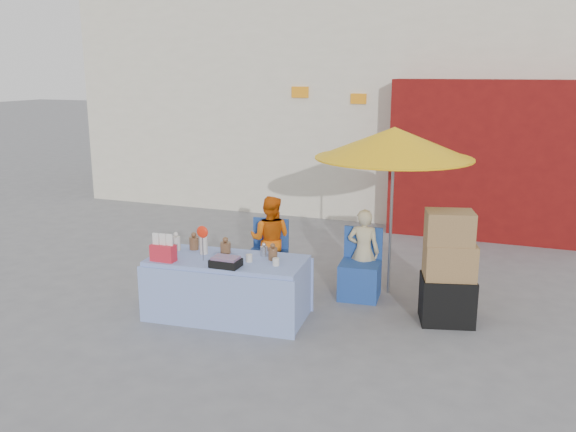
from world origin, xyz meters
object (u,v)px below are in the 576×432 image
at_px(chair_left, 267,266).
at_px(vendor_beige, 363,252).
at_px(box_stack, 448,272).
at_px(chair_right, 360,277).
at_px(vendor_orange, 270,240).
at_px(umbrella, 394,144).
at_px(market_table, 227,287).

relative_size(chair_left, vendor_beige, 0.78).
bearing_deg(box_stack, vendor_beige, 154.02).
distance_m(chair_right, box_stack, 1.21).
distance_m(vendor_orange, vendor_beige, 1.25).
bearing_deg(umbrella, box_stack, -40.77).
relative_size(umbrella, box_stack, 1.64).
bearing_deg(chair_right, umbrella, 38.02).
bearing_deg(vendor_orange, market_table, 84.19).
xyz_separation_m(vendor_beige, umbrella, (0.30, 0.15, 1.34)).
height_order(vendor_orange, box_stack, box_stack).
bearing_deg(chair_right, vendor_orange, 168.56).
xyz_separation_m(chair_left, chair_right, (1.25, 0.00, 0.00)).
height_order(market_table, vendor_beige, vendor_beige).
distance_m(vendor_orange, umbrella, 2.03).
xyz_separation_m(chair_left, vendor_beige, (1.25, 0.13, 0.29)).
bearing_deg(vendor_beige, vendor_orange, -5.30).
bearing_deg(chair_left, umbrella, 5.09).
height_order(chair_left, vendor_beige, vendor_beige).
distance_m(market_table, vendor_beige, 1.79).
xyz_separation_m(market_table, chair_right, (1.26, 1.12, -0.10)).
bearing_deg(market_table, vendor_beige, 39.85).
bearing_deg(vendor_orange, chair_left, 84.08).
bearing_deg(box_stack, chair_right, 160.02).
bearing_deg(market_table, chair_left, 84.46).
bearing_deg(vendor_beige, chair_right, 84.08).
bearing_deg(vendor_beige, market_table, 39.59).
xyz_separation_m(chair_right, umbrella, (0.30, 0.28, 1.64)).
bearing_deg(chair_right, vendor_beige, 84.08).
xyz_separation_m(market_table, box_stack, (2.35, 0.73, 0.23)).
distance_m(market_table, umbrella, 2.60).
relative_size(market_table, box_stack, 1.46).
relative_size(chair_right, box_stack, 0.67).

